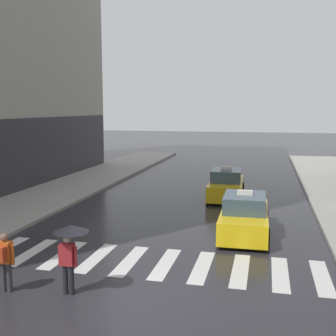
{
  "coord_description": "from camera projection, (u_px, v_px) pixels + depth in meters",
  "views": [
    {
      "loc": [
        3.66,
        -9.53,
        4.99
      ],
      "look_at": [
        -0.5,
        8.0,
        2.4
      ],
      "focal_mm": 44.53,
      "sensor_mm": 36.0,
      "label": 1
    }
  ],
  "objects": [
    {
      "name": "crosswalk_markings",
      "position": [
        147.0,
        262.0,
        13.62
      ],
      "size": [
        11.3,
        2.8,
        0.01
      ],
      "color": "silver",
      "rests_on": "ground"
    },
    {
      "name": "taxi_lead",
      "position": [
        244.0,
        216.0,
        16.56
      ],
      "size": [
        1.98,
        4.57,
        1.8
      ],
      "color": "yellow",
      "rests_on": "ground"
    },
    {
      "name": "pedestrian_with_backpack",
      "position": [
        5.0,
        258.0,
        11.27
      ],
      "size": [
        0.55,
        0.43,
        1.65
      ],
      "color": "#333338",
      "rests_on": "ground"
    },
    {
      "name": "ground_plane",
      "position": [
        115.0,
        304.0,
        10.73
      ],
      "size": [
        160.0,
        160.0,
        0.0
      ],
      "primitive_type": "plane",
      "color": "#26262B"
    },
    {
      "name": "taxi_second",
      "position": [
        226.0,
        185.0,
        23.28
      ],
      "size": [
        2.03,
        4.59,
        1.8
      ],
      "color": "yellow",
      "rests_on": "ground"
    },
    {
      "name": "pedestrian_with_umbrella",
      "position": [
        70.0,
        240.0,
        11.06
      ],
      "size": [
        0.96,
        0.96,
        1.94
      ],
      "color": "black",
      "rests_on": "ground"
    }
  ]
}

